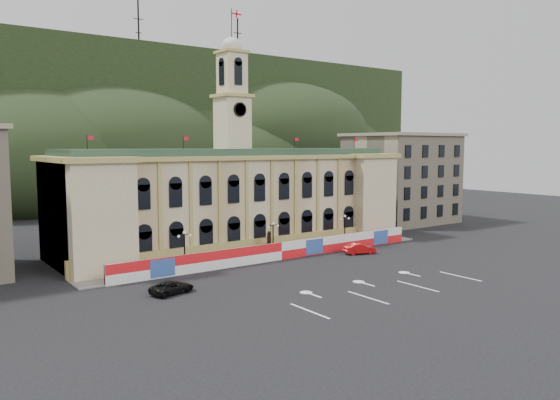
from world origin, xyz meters
TOP-DOWN VIEW (x-y plane):
  - ground at (0.00, 0.00)m, footprint 260.00×260.00m
  - lane_markings at (0.00, -5.00)m, footprint 26.00×10.00m
  - hill_ridge at (0.03, 121.99)m, footprint 230.00×80.00m
  - city_hall at (0.00, 27.63)m, footprint 56.20×17.60m
  - side_building_right at (43.00, 30.93)m, footprint 21.00×17.00m
  - hoarding_fence at (0.06, 15.07)m, footprint 50.00×0.44m
  - pavement at (0.00, 17.75)m, footprint 56.00×5.50m
  - statue at (0.00, 18.00)m, footprint 1.40×1.40m
  - lamp_left at (-14.00, 17.00)m, footprint 1.96×0.44m
  - lamp_center at (0.00, 17.00)m, footprint 1.96×0.44m
  - lamp_right at (14.00, 17.00)m, footprint 1.96×0.44m
  - red_sedan at (11.89, 11.45)m, footprint 4.69×5.84m
  - black_suv at (-20.12, 7.73)m, footprint 4.57×6.09m

SIDE VIEW (x-z plane):
  - ground at x=0.00m, z-range 0.00..0.00m
  - lane_markings at x=0.00m, z-range -0.01..0.01m
  - pavement at x=0.00m, z-range 0.00..0.16m
  - black_suv at x=-20.12m, z-range 0.00..1.40m
  - red_sedan at x=11.89m, z-range 0.00..1.58m
  - statue at x=0.00m, z-range -0.67..3.05m
  - hoarding_fence at x=0.06m, z-range 0.00..2.50m
  - lamp_left at x=-14.00m, z-range 0.50..5.65m
  - lamp_center at x=0.00m, z-range 0.50..5.65m
  - lamp_right at x=14.00m, z-range 0.50..5.65m
  - city_hall at x=0.00m, z-range -10.70..26.40m
  - side_building_right at x=43.00m, z-range 0.03..18.63m
  - hill_ridge at x=0.03m, z-range -12.52..51.48m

